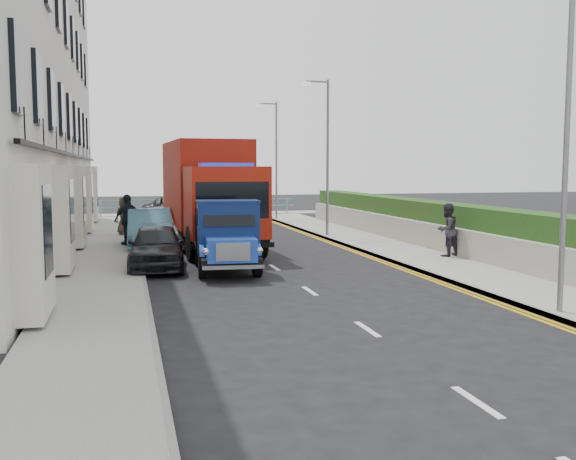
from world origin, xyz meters
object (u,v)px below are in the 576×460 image
(lamp_far, at_px, (274,153))
(red_lorry, at_px, (210,192))
(lamp_mid, at_px, (325,148))
(parked_car_front, at_px, (156,247))
(bedford_lorry, at_px, (228,240))
(lamp_near, at_px, (562,125))

(lamp_far, height_order, red_lorry, lamp_far)
(lamp_mid, distance_m, red_lorry, 6.44)
(red_lorry, bearing_deg, lamp_mid, 23.99)
(lamp_far, height_order, parked_car_front, lamp_far)
(bedford_lorry, bearing_deg, lamp_mid, 60.57)
(bedford_lorry, height_order, red_lorry, red_lorry)
(lamp_near, relative_size, parked_car_front, 1.71)
(lamp_mid, bearing_deg, parked_car_front, -136.56)
(lamp_far, bearing_deg, bedford_lorry, -107.11)
(parked_car_front, bearing_deg, lamp_mid, 47.09)
(lamp_near, relative_size, red_lorry, 0.87)
(lamp_near, bearing_deg, red_lorry, 112.69)
(lamp_near, height_order, red_lorry, lamp_near)
(lamp_near, bearing_deg, lamp_far, 90.00)
(red_lorry, distance_m, parked_car_front, 5.32)
(bedford_lorry, distance_m, red_lorry, 6.06)
(lamp_mid, relative_size, lamp_far, 1.00)
(red_lorry, relative_size, parked_car_front, 1.97)
(red_lorry, bearing_deg, bedford_lorry, -95.18)
(lamp_mid, height_order, bedford_lorry, lamp_mid)
(parked_car_front, bearing_deg, bedford_lorry, -30.38)
(lamp_near, height_order, lamp_far, same)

